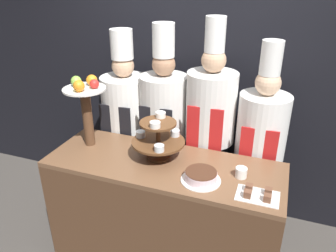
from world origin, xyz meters
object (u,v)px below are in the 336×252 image
cake_round (201,176)px  chef_center_left (164,124)px  cake_square_tray (258,194)px  cup_white (241,173)px  fruit_pedestal (86,100)px  chef_left (126,121)px  tiered_stand (158,137)px  chef_center_right (210,127)px  chef_right (260,144)px

cake_round → chef_center_left: size_ratio=0.15×
cake_square_tray → cup_white: bearing=126.2°
chef_center_left → cup_white: bearing=-34.7°
cup_white → fruit_pedestal: bearing=177.3°
chef_left → tiered_stand: bearing=-43.0°
chef_center_right → cake_square_tray: bearing=-55.8°
tiered_stand → fruit_pedestal: bearing=179.1°
cake_round → cake_square_tray: 0.37m
fruit_pedestal → cake_square_tray: size_ratio=2.13×
fruit_pedestal → chef_left: bearing=79.9°
fruit_pedestal → chef_center_right: size_ratio=0.29×
cake_square_tray → chef_center_right: 0.84m
tiered_stand → chef_right: 0.85m
cake_square_tray → chef_center_right: bearing=124.2°
chef_center_right → chef_right: chef_center_right is taller
cup_white → chef_left: size_ratio=0.04×
cake_round → chef_center_right: bearing=98.9°
chef_right → chef_center_left: bearing=180.0°
cup_white → chef_left: chef_left is taller
chef_center_left → tiered_stand: bearing=-73.9°
cake_round → chef_center_left: 0.83m
cup_white → chef_left: 1.23m
fruit_pedestal → cake_square_tray: fruit_pedestal is taller
tiered_stand → chef_center_left: 0.50m
tiered_stand → chef_right: (0.68, 0.47, -0.17)m
chef_center_left → chef_center_right: (0.41, -0.00, 0.03)m
chef_center_left → chef_right: 0.82m
tiered_stand → chef_right: bearing=34.6°
tiered_stand → cake_square_tray: size_ratio=1.50×
fruit_pedestal → cake_round: bearing=-11.3°
chef_left → cake_square_tray: bearing=-29.2°
tiered_stand → chef_center_right: bearing=60.2°
cup_white → chef_right: 0.52m
fruit_pedestal → chef_left: chef_left is taller
chef_center_right → cup_white: bearing=-56.5°
cake_square_tray → chef_left: chef_left is taller
cake_round → chef_left: size_ratio=0.15×
chef_center_left → chef_right: size_ratio=1.05×
tiered_stand → chef_left: 0.71m
fruit_pedestal → cup_white: size_ratio=7.08×
cup_white → chef_center_left: bearing=145.3°
cup_white → cake_square_tray: (0.13, -0.18, -0.02)m
cake_round → tiered_stand: bearing=153.8°
chef_left → chef_right: bearing=-0.0°
cake_round → chef_center_right: 0.66m
tiered_stand → fruit_pedestal: (-0.59, 0.01, 0.21)m
fruit_pedestal → cup_white: (1.20, -0.06, -0.34)m
fruit_pedestal → cake_round: fruit_pedestal is taller
cake_round → chef_center_right: (-0.10, 0.65, 0.05)m
fruit_pedestal → chef_right: 1.40m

